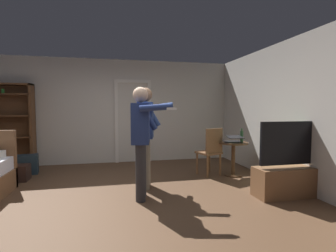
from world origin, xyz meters
name	(u,v)px	position (x,y,z in m)	size (l,w,h in m)	color
ground_plane	(109,200)	(0.00, 0.00, 0.00)	(6.97, 6.97, 0.00)	brown
wall_back	(109,111)	(0.00, 2.82, 1.32)	(6.58, 0.12, 2.64)	beige
wall_right	(295,113)	(3.23, 0.00, 1.32)	(0.12, 5.77, 2.64)	beige
doorway_frame	(133,115)	(0.61, 2.74, 1.22)	(0.93, 0.08, 2.13)	white
bookshelf	(11,123)	(-2.20, 2.60, 1.06)	(0.98, 0.32, 1.96)	brown
tv_flatscreen	(292,175)	(2.87, -0.43, 0.34)	(1.23, 0.40, 1.20)	brown
side_table	(233,153)	(2.52, 0.90, 0.47)	(0.60, 0.60, 0.70)	#4C331E
laptop	(233,140)	(2.49, 0.85, 0.75)	(0.32, 0.33, 0.15)	black
bottle_on_table	(242,136)	(2.66, 0.82, 0.83)	(0.06, 0.06, 0.30)	#28472A
wooden_chair	(211,150)	(2.07, 1.00, 0.54)	(0.53, 0.53, 0.99)	brown
person_blue_shirt	(141,134)	(0.51, -0.03, 1.00)	(0.62, 0.66, 1.72)	#333338
person_striped_shirt	(146,130)	(0.65, 0.52, 1.02)	(0.64, 0.66, 1.76)	gray
suitcase_dark	(16,173)	(-1.75, 1.45, 0.15)	(0.44, 0.34, 0.31)	black
suitcase_small	(23,165)	(-1.77, 1.95, 0.21)	(0.56, 0.29, 0.41)	#1E2D38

